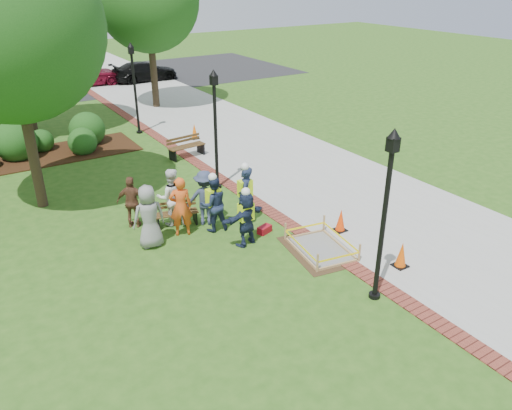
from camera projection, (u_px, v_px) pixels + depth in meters
ground at (264, 257)px, 13.84m from camera, size 100.00×100.00×0.00m
sidewalk at (237, 136)px, 23.89m from camera, size 6.00×60.00×0.02m
brick_edging at (174, 148)px, 22.31m from camera, size 0.50×60.00×0.03m
mulch_bed at (54, 154)px, 21.53m from camera, size 7.00×3.00×0.05m
parking_lot at (50, 85)px, 34.43m from camera, size 36.00×12.00×0.01m
wet_concrete_pad at (321, 243)px, 14.09m from camera, size 2.05×2.54×0.55m
bench_near at (176, 218)px, 15.50m from camera, size 1.42×0.74×0.73m
bench_far at (187, 151)px, 21.11m from camera, size 1.66×0.72×0.87m
cone_front at (401, 255)px, 13.25m from camera, size 0.37×0.37×0.74m
cone_back at (341, 221)px, 15.09m from camera, size 0.37×0.37×0.73m
cone_far at (194, 132)px, 23.34m from camera, size 0.38×0.38×0.74m
toolbox at (265, 229)px, 15.09m from camera, size 0.50×0.37×0.22m
lamp_near at (385, 205)px, 11.10m from camera, size 0.28×0.28×4.26m
lamp_mid at (215, 122)px, 17.20m from camera, size 0.28×0.28×4.26m
lamp_far at (134, 82)px, 23.30m from camera, size 0.28×0.28×4.26m
tree_left at (7, 28)px, 14.44m from camera, size 5.61×5.61×8.52m
tree_back at (9, 0)px, 21.71m from camera, size 5.85×5.85×8.96m
tree_right at (147, 0)px, 26.58m from camera, size 5.53×5.53×8.55m
shrub_b at (19, 159)px, 21.07m from camera, size 1.75×1.75×1.75m
shrub_c at (84, 153)px, 21.67m from camera, size 1.23×1.23×1.23m
shrub_d at (89, 144)px, 22.85m from camera, size 1.59×1.59×1.59m
shrub_e at (43, 151)px, 21.97m from camera, size 1.04×1.04×1.04m
casual_person_a at (149, 217)px, 14.02m from camera, size 0.63×0.43×1.87m
casual_person_b at (181, 207)px, 14.65m from camera, size 0.68×0.54×1.85m
casual_person_c at (171, 197)px, 15.26m from camera, size 0.67×0.52×1.84m
casual_person_d at (133, 202)px, 15.16m from camera, size 0.63×0.58×1.65m
casual_person_e at (205, 198)px, 15.31m from camera, size 0.67×0.59×1.76m
hivis_worker_a at (246, 217)px, 14.14m from camera, size 0.58×0.44×1.78m
hivis_worker_b at (245, 194)px, 15.27m from camera, size 0.67×0.71×2.03m
hivis_worker_c at (214, 202)px, 14.91m from camera, size 0.60×0.45×1.87m
parked_car_b at (18, 97)px, 31.30m from camera, size 3.16×5.17×1.57m
parked_car_c at (89, 85)px, 34.48m from camera, size 2.15×4.46×1.42m
parked_car_d at (146, 81)px, 35.74m from camera, size 2.08×4.56×1.47m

